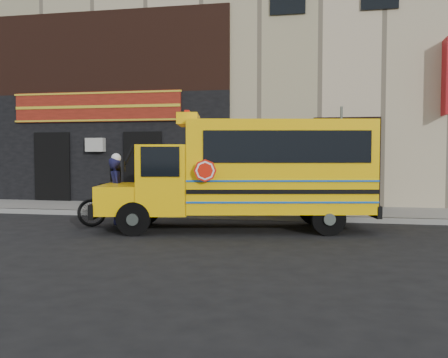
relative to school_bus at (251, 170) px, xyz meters
name	(u,v)px	position (x,y,z in m)	size (l,w,h in m)	color
ground	(188,232)	(-1.45, -0.74, -1.51)	(120.00, 120.00, 0.00)	black
curb	(212,216)	(-1.45, 1.86, -1.43)	(40.00, 0.20, 0.15)	gray
sidewalk	(222,210)	(-1.45, 3.36, -1.43)	(40.00, 3.00, 0.15)	slate
building	(250,59)	(-1.50, 9.71, 4.62)	(20.00, 10.70, 12.00)	#B9A98B
school_bus	(251,170)	(0.00, 0.00, 0.00)	(7.19, 3.50, 2.92)	black
sign_pole	(341,159)	(2.28, 1.67, 0.27)	(0.13, 0.27, 3.23)	#464E48
bicycle	(114,204)	(-3.65, -0.16, -0.93)	(0.54, 1.92, 1.16)	black
cyclist	(116,193)	(-3.62, -0.09, -0.62)	(0.65, 0.43, 1.78)	black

